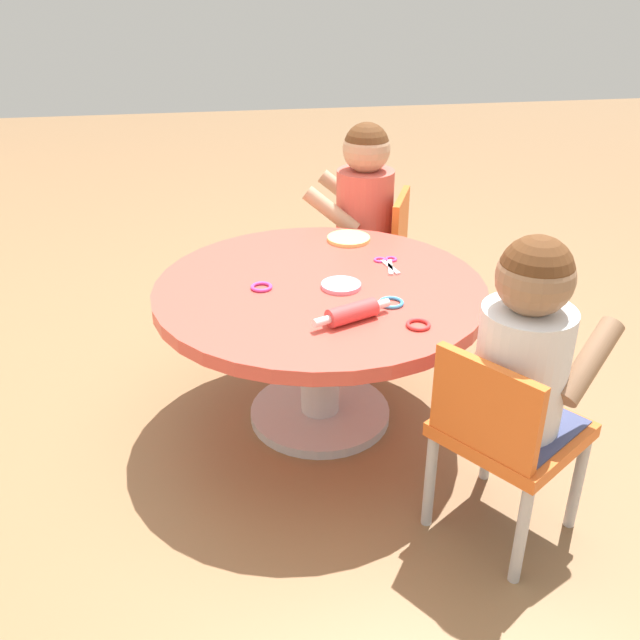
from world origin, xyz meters
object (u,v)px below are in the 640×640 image
(child_chair_left, at_px, (504,433))
(rolling_pin, at_px, (352,313))
(seated_child_right, at_px, (364,194))
(child_chair_right, at_px, (372,253))
(craft_scissors, at_px, (388,263))
(craft_table, at_px, (320,315))
(seated_child_left, at_px, (526,344))

(child_chair_left, xyz_separation_m, rolling_pin, (0.32, 0.30, 0.18))
(seated_child_right, bearing_deg, rolling_pin, 165.82)
(child_chair_left, bearing_deg, child_chair_right, 2.64)
(child_chair_right, relative_size, rolling_pin, 2.43)
(craft_scissors, bearing_deg, seated_child_right, -3.49)
(child_chair_left, distance_m, child_chair_right, 1.16)
(rolling_pin, bearing_deg, craft_table, 10.89)
(seated_child_right, height_order, craft_scissors, seated_child_right)
(child_chair_left, bearing_deg, rolling_pin, 43.14)
(craft_table, distance_m, child_chair_left, 0.66)
(child_chair_left, xyz_separation_m, seated_child_right, (1.17, 0.09, 0.23))
(craft_table, distance_m, seated_child_left, 0.68)
(child_chair_right, xyz_separation_m, rolling_pin, (-0.83, 0.25, 0.18))
(child_chair_right, height_order, seated_child_right, seated_child_right)
(rolling_pin, relative_size, craft_scissors, 1.64)
(child_chair_right, height_order, craft_scissors, child_chair_right)
(child_chair_right, bearing_deg, craft_table, 153.42)
(craft_table, distance_m, craft_scissors, 0.28)
(craft_table, relative_size, rolling_pin, 4.36)
(craft_table, height_order, rolling_pin, rolling_pin)
(craft_table, relative_size, craft_scissors, 7.16)
(child_chair_left, xyz_separation_m, seated_child_left, (0.02, -0.03, 0.23))
(craft_table, relative_size, seated_child_left, 1.89)
(seated_child_left, bearing_deg, seated_child_right, 6.09)
(child_chair_left, distance_m, seated_child_right, 1.20)
(craft_scissors, bearing_deg, child_chair_right, -7.98)
(craft_table, height_order, child_chair_left, child_chair_left)
(craft_table, height_order, child_chair_right, child_chair_right)
(craft_table, bearing_deg, seated_child_right, -23.13)
(seated_child_right, bearing_deg, craft_scissors, 176.51)
(child_chair_right, distance_m, rolling_pin, 0.89)
(craft_table, xyz_separation_m, child_chair_left, (-0.56, -0.35, -0.06))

